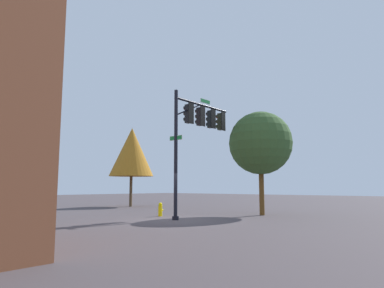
# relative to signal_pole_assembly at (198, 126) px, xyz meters

# --- Properties ---
(ground_plane) EXTENTS (120.00, 120.00, 0.00)m
(ground_plane) POSITION_rel_signal_pole_assembly_xyz_m (-1.96, -0.03, -5.41)
(ground_plane) COLOR #483F41
(signal_pole_assembly) EXTENTS (5.03, 0.94, 7.21)m
(signal_pole_assembly) POSITION_rel_signal_pole_assembly_xyz_m (0.00, 0.00, 0.00)
(signal_pole_assembly) COLOR black
(signal_pole_assembly) RESTS_ON ground_plane
(utility_pole) EXTENTS (1.80, 0.28, 8.24)m
(utility_pole) POSITION_rel_signal_pole_assembly_xyz_m (-6.01, 7.90, -1.15)
(utility_pole) COLOR brown
(utility_pole) RESTS_ON ground_plane
(fire_hydrant) EXTENTS (0.33, 0.24, 0.83)m
(fire_hydrant) POSITION_rel_signal_pole_assembly_xyz_m (-0.88, 2.24, -5.00)
(fire_hydrant) COLOR #E2BC07
(fire_hydrant) RESTS_ON ground_plane
(tree_near) EXTENTS (4.05, 4.05, 7.25)m
(tree_near) POSITION_rel_signal_pole_assembly_xyz_m (4.63, 11.79, -0.41)
(tree_near) COLOR brown
(tree_near) RESTS_ON ground_plane
(tree_mid) EXTENTS (4.06, 4.06, 6.62)m
(tree_mid) POSITION_rel_signal_pole_assembly_xyz_m (3.85, -2.06, -0.83)
(tree_mid) COLOR brown
(tree_mid) RESTS_ON ground_plane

